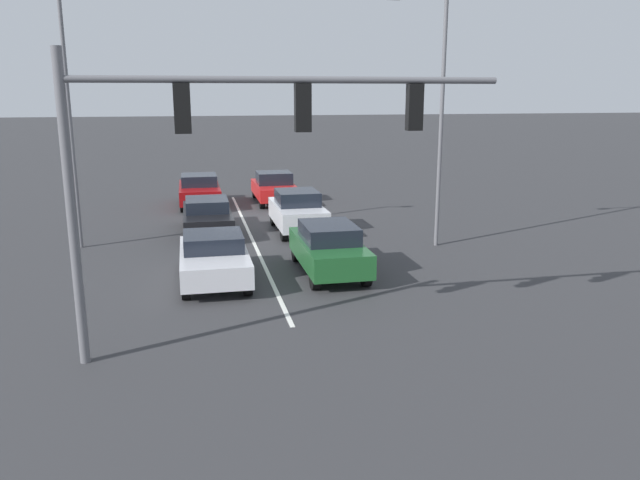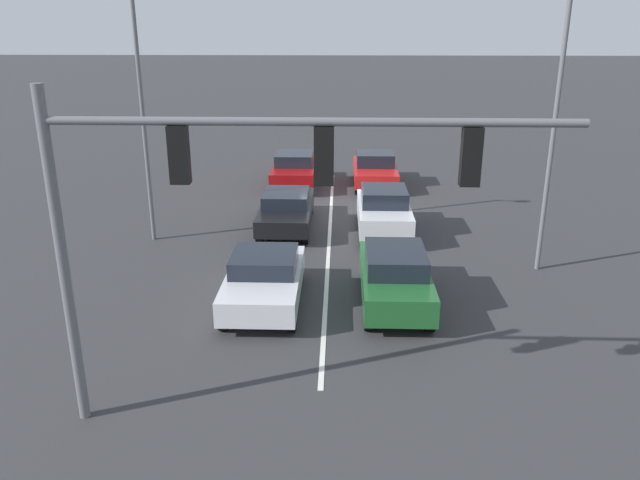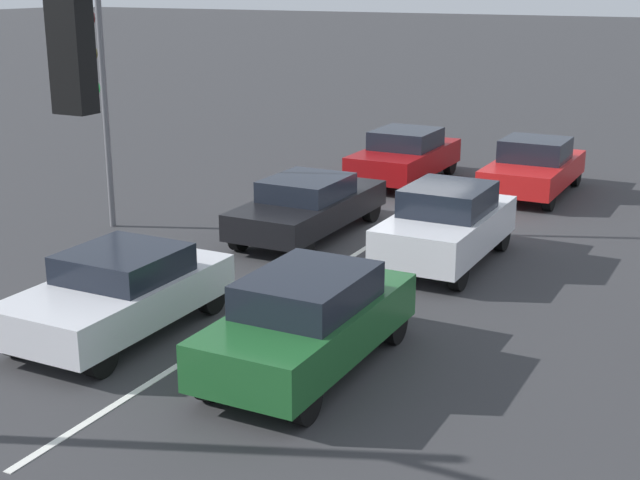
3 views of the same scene
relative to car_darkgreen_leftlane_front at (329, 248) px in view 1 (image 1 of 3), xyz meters
The scene contains 11 objects.
ground_plane 8.80m from the car_darkgreen_leftlane_front, 78.04° to the right, with size 240.00×240.00×0.00m, color #333335.
lane_stripe_left_divider 5.54m from the car_darkgreen_leftlane_front, 70.65° to the right, with size 0.12×18.80×0.01m, color silver.
car_darkgreen_leftlane_front is the anchor object (origin of this frame).
car_silver_midlane_front 3.43m from the car_darkgreen_leftlane_front, ahead, with size 1.90×4.02×1.39m.
car_black_midlane_second 7.21m from the car_darkgreen_leftlane_front, 61.94° to the right, with size 1.80×4.61×1.36m.
car_white_leftlane_second 5.82m from the car_darkgreen_leftlane_front, 90.69° to the right, with size 1.77×4.01×1.63m.
car_red_leftlane_third 12.66m from the car_darkgreen_leftlane_front, 90.48° to the right, with size 1.89×4.25×1.51m.
car_maroon_midlane_third 12.99m from the car_darkgreen_leftlane_front, 74.17° to the right, with size 1.88×4.30×1.50m.
traffic_signal_gantry 7.23m from the car_darkgreen_leftlane_front, 56.85° to the left, with size 8.77×0.37×6.17m.
street_lamp_right_shoulder 10.07m from the car_darkgreen_leftlane_front, 32.55° to the right, with size 1.59×0.24×8.85m.
street_lamp_left_shoulder 6.52m from the car_darkgreen_leftlane_front, 148.80° to the right, with size 2.10×0.24×8.57m.
Camera 1 is at (2.22, 26.30, 5.36)m, focal length 35.00 mm.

